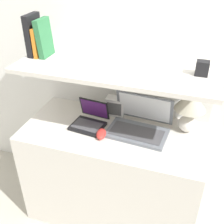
# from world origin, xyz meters

# --- Properties ---
(wall_back) EXTENTS (6.00, 0.05, 2.40)m
(wall_back) POSITION_xyz_m (0.00, 0.65, 1.20)
(wall_back) COLOR white
(wall_back) RESTS_ON ground_plane
(desk) EXTENTS (1.21, 0.58, 0.77)m
(desk) POSITION_xyz_m (0.00, 0.29, 0.38)
(desk) COLOR silver
(desk) RESTS_ON ground_plane
(back_riser) EXTENTS (1.21, 0.04, 1.18)m
(back_riser) POSITION_xyz_m (0.00, 0.60, 0.59)
(back_riser) COLOR white
(back_riser) RESTS_ON ground_plane
(shelf) EXTENTS (1.21, 0.53, 0.03)m
(shelf) POSITION_xyz_m (0.00, 0.36, 1.20)
(shelf) COLOR silver
(shelf) RESTS_ON back_riser
(table_lamp) EXTENTS (0.20, 0.20, 0.30)m
(table_lamp) POSITION_xyz_m (0.46, 0.44, 0.96)
(table_lamp) COLOR white
(table_lamp) RESTS_ON desk
(laptop_large) EXTENTS (0.41, 0.32, 0.23)m
(laptop_large) POSITION_xyz_m (0.16, 0.35, 0.82)
(laptop_large) COLOR slate
(laptop_large) RESTS_ON desk
(laptop_small) EXTENTS (0.23, 0.23, 0.16)m
(laptop_small) POSITION_xyz_m (-0.17, 0.31, 0.80)
(laptop_small) COLOR black
(laptop_small) RESTS_ON desk
(computer_mouse) EXTENTS (0.08, 0.12, 0.04)m
(computer_mouse) POSITION_xyz_m (-0.05, 0.21, 0.79)
(computer_mouse) COLOR red
(computer_mouse) RESTS_ON desk
(router_box) EXTENTS (0.13, 0.08, 0.13)m
(router_box) POSITION_xyz_m (-0.05, 0.49, 0.84)
(router_box) COLOR white
(router_box) RESTS_ON desk
(book_black) EXTENTS (0.04, 0.15, 0.26)m
(book_black) POSITION_xyz_m (-0.55, 0.36, 1.34)
(book_black) COLOR black
(book_black) RESTS_ON shelf
(book_orange) EXTENTS (0.02, 0.15, 0.18)m
(book_orange) POSITION_xyz_m (-0.51, 0.36, 1.30)
(book_orange) COLOR orange
(book_orange) RESTS_ON shelf
(book_green) EXTENTS (0.05, 0.14, 0.24)m
(book_green) POSITION_xyz_m (-0.48, 0.36, 1.33)
(book_green) COLOR #2D7042
(book_green) RESTS_ON shelf
(shelf_gadget) EXTENTS (0.07, 0.06, 0.08)m
(shelf_gadget) POSITION_xyz_m (0.49, 0.36, 1.25)
(shelf_gadget) COLOR black
(shelf_gadget) RESTS_ON shelf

